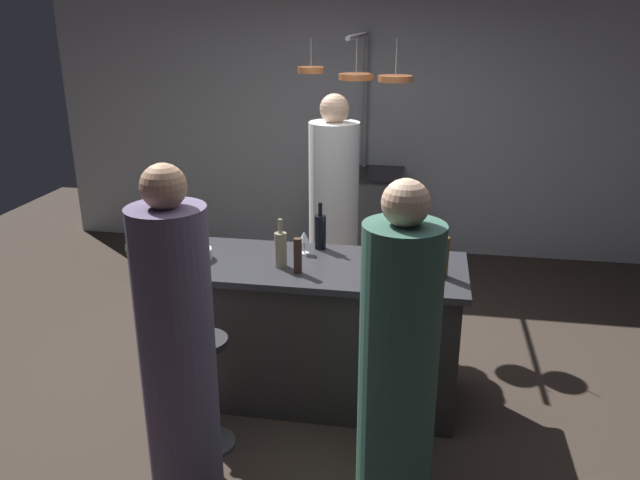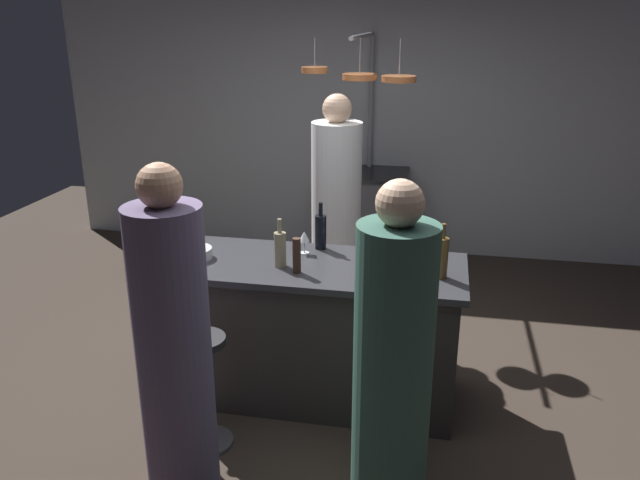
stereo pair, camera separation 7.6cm
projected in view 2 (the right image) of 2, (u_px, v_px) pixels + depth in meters
ground_plane at (316, 393)px, 4.09m from camera, size 9.00×9.00×0.00m
back_wall at (372, 123)px, 6.29m from camera, size 6.40×0.16×2.60m
kitchen_island at (315, 330)px, 3.93m from camera, size 1.80×0.72×0.90m
stove_range at (365, 216)px, 6.20m from camera, size 0.80×0.64×0.89m
chef at (336, 221)px, 4.83m from camera, size 0.38×0.38×1.78m
bar_stool_left at (205, 386)px, 3.48m from camera, size 0.28×0.28×0.68m
guest_left at (174, 351)px, 3.01m from camera, size 0.36×0.36×1.71m
bar_stool_right at (400, 408)px, 3.28m from camera, size 0.28×0.28×0.68m
guest_right at (392, 375)px, 2.83m from camera, size 0.36×0.36×1.69m
overhead_pot_rack at (366, 96)px, 5.26m from camera, size 0.88×1.41×2.17m
potted_plant at (151, 251)px, 5.70m from camera, size 0.36×0.36×0.52m
pepper_mill at (297, 255)px, 3.62m from camera, size 0.05×0.05×0.21m
wine_bottle_amber at (442, 257)px, 3.55m from camera, size 0.07×0.07×0.32m
wine_bottle_white at (280, 248)px, 3.71m from camera, size 0.07×0.07×0.30m
wine_bottle_dark at (321, 231)px, 4.00m from camera, size 0.07×0.07×0.30m
wine_glass_by_chef at (374, 244)px, 3.80m from camera, size 0.07×0.07×0.15m
wine_glass_near_right_guest at (304, 238)px, 3.92m from camera, size 0.07×0.07×0.15m
wine_glass_near_left_guest at (385, 239)px, 3.90m from camera, size 0.07×0.07×0.15m
mixing_bowl_blue at (408, 264)px, 3.68m from camera, size 0.15×0.15×0.08m
mixing_bowl_steel at (195, 253)px, 3.86m from camera, size 0.21×0.21×0.07m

